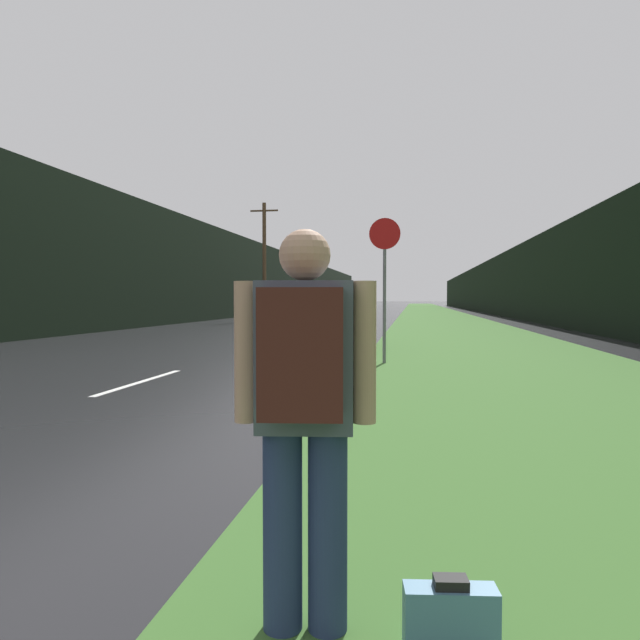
# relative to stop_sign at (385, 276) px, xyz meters

# --- Properties ---
(grass_verge) EXTENTS (6.00, 240.00, 0.02)m
(grass_verge) POSITION_rel_stop_sign_xyz_m (2.51, 28.23, -1.88)
(grass_verge) COLOR #386028
(grass_verge) RESTS_ON ground_plane
(lane_stripe_b) EXTENTS (0.12, 3.00, 0.01)m
(lane_stripe_b) POSITION_rel_stop_sign_xyz_m (-3.90, -3.33, -1.88)
(lane_stripe_b) COLOR silver
(lane_stripe_b) RESTS_ON ground_plane
(lane_stripe_c) EXTENTS (0.12, 3.00, 0.01)m
(lane_stripe_c) POSITION_rel_stop_sign_xyz_m (-3.90, 3.67, -1.88)
(lane_stripe_c) COLOR silver
(lane_stripe_c) RESTS_ON ground_plane
(lane_stripe_d) EXTENTS (0.12, 3.00, 0.01)m
(lane_stripe_d) POSITION_rel_stop_sign_xyz_m (-3.90, 10.67, -1.88)
(lane_stripe_d) COLOR silver
(lane_stripe_d) RESTS_ON ground_plane
(treeline_far_side) EXTENTS (2.00, 140.00, 6.18)m
(treeline_far_side) POSITION_rel_stop_sign_xyz_m (-13.30, 38.23, 1.20)
(treeline_far_side) COLOR black
(treeline_far_side) RESTS_ON ground_plane
(treeline_near_side) EXTENTS (2.00, 140.00, 5.00)m
(treeline_near_side) POSITION_rel_stop_sign_xyz_m (8.51, 38.23, 0.61)
(treeline_near_side) COLOR black
(treeline_near_side) RESTS_ON ground_plane
(utility_pole_far) EXTENTS (1.80, 0.24, 7.52)m
(utility_pole_far) POSITION_rel_stop_sign_xyz_m (-8.82, 23.30, 2.00)
(utility_pole_far) COLOR #4C3823
(utility_pole_far) RESTS_ON ground_plane
(stop_sign) EXTENTS (0.67, 0.07, 3.11)m
(stop_sign) POSITION_rel_stop_sign_xyz_m (0.00, 0.00, 0.00)
(stop_sign) COLOR slate
(stop_sign) RESTS_ON ground_plane
(hitchhiker_with_backpack) EXTENTS (0.58, 0.44, 1.68)m
(hitchhiker_with_backpack) POSITION_rel_stop_sign_xyz_m (0.17, -9.99, -0.92)
(hitchhiker_with_backpack) COLOR navy
(hitchhiker_with_backpack) RESTS_ON ground_plane
(suitcase) EXTENTS (0.37, 0.16, 0.32)m
(suitcase) POSITION_rel_stop_sign_xyz_m (0.75, -10.04, -1.74)
(suitcase) COLOR teal
(suitcase) RESTS_ON ground_plane
(car_passing_near) EXTENTS (1.99, 4.74, 1.36)m
(car_passing_near) POSITION_rel_stop_sign_xyz_m (-2.20, 3.24, -1.17)
(car_passing_near) COLOR #2D3856
(car_passing_near) RESTS_ON ground_plane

